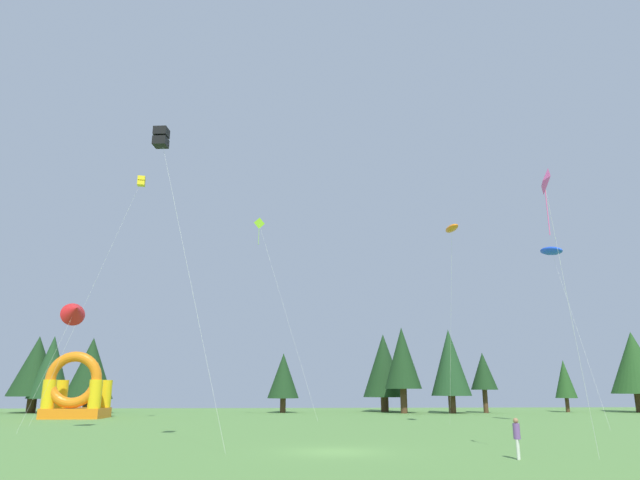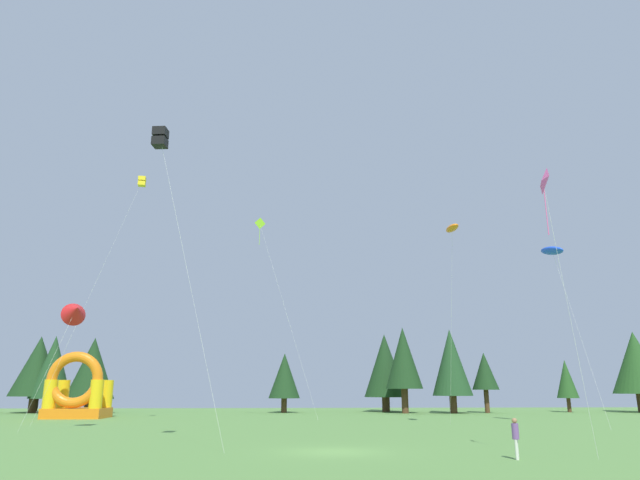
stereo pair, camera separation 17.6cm
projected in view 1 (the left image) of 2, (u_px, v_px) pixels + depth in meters
name	position (u px, v px, depth m)	size (l,w,h in m)	color
ground_plane	(335.00, 452.00, 26.11)	(120.00, 120.00, 0.00)	#5B8C42
kite_lime_diamond	(260.00, 227.00, 58.22)	(6.42, 3.02, 19.80)	#8CD826
kite_pink_diamond	(543.00, 185.00, 24.96)	(2.06, 1.82, 12.20)	#EA599E
kite_black_box	(161.00, 138.00, 29.57)	(4.48, 0.86, 16.16)	black
kite_orange_parafoil	(452.00, 229.00, 44.94)	(1.13, 6.26, 15.64)	orange
kite_blue_parafoil	(551.00, 251.00, 47.68)	(1.59, 5.97, 14.86)	blue
kite_red_delta	(75.00, 311.00, 40.14)	(3.57, 2.54, 9.19)	red
kite_yellow_box	(141.00, 182.00, 49.17)	(6.93, 1.29, 20.84)	yellow
person_far_side	(517.00, 435.00, 23.46)	(0.39, 0.39, 1.65)	silver
inflatable_blue_arch	(75.00, 395.00, 55.05)	(5.62, 4.40, 6.36)	orange
tree_row_1	(36.00, 366.00, 68.46)	(5.99, 5.99, 9.08)	#4C331E
tree_row_2	(51.00, 367.00, 67.72)	(4.79, 4.79, 9.07)	#4C331E
tree_row_3	(91.00, 368.00, 67.27)	(5.59, 5.59, 8.79)	#4C331E
tree_row_4	(283.00, 376.00, 68.51)	(3.80, 3.80, 7.02)	#4C331E
tree_row_5	(384.00, 365.00, 71.85)	(5.37, 5.37, 9.64)	#4C331E
tree_row_6	(402.00, 358.00, 67.61)	(4.39, 4.39, 10.04)	#4C331E
tree_row_7	(450.00, 362.00, 67.48)	(4.73, 4.73, 9.79)	#4C331E
tree_row_8	(450.00, 368.00, 67.84)	(3.62, 3.62, 8.45)	#4C331E
tree_row_9	(483.00, 372.00, 68.24)	(3.19, 3.19, 7.09)	#4C331E
tree_row_10	(565.00, 379.00, 70.09)	(2.61, 2.61, 6.30)	#4C331E
tree_row_11	(635.00, 363.00, 70.01)	(6.23, 6.23, 9.78)	#4C331E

